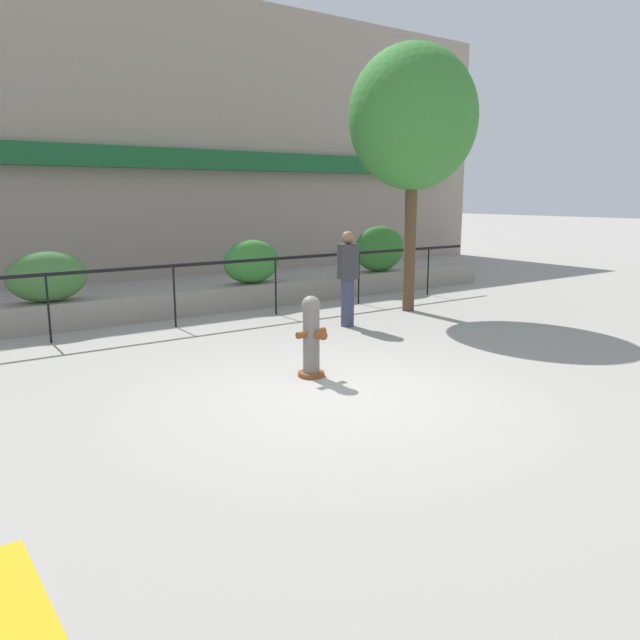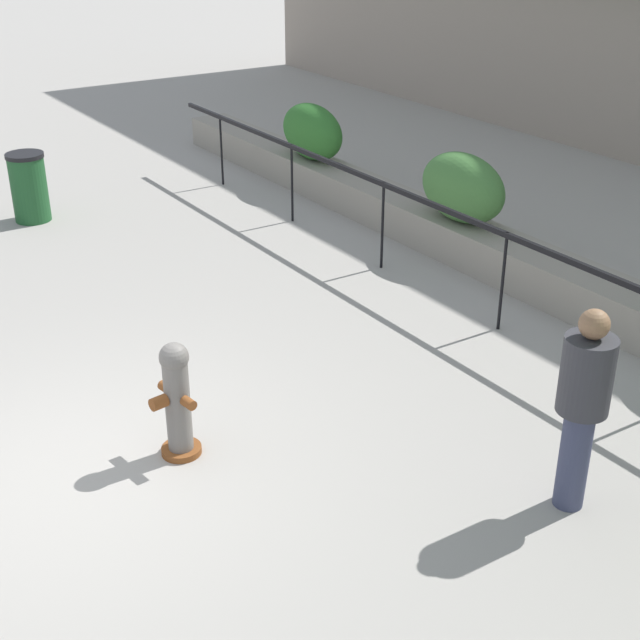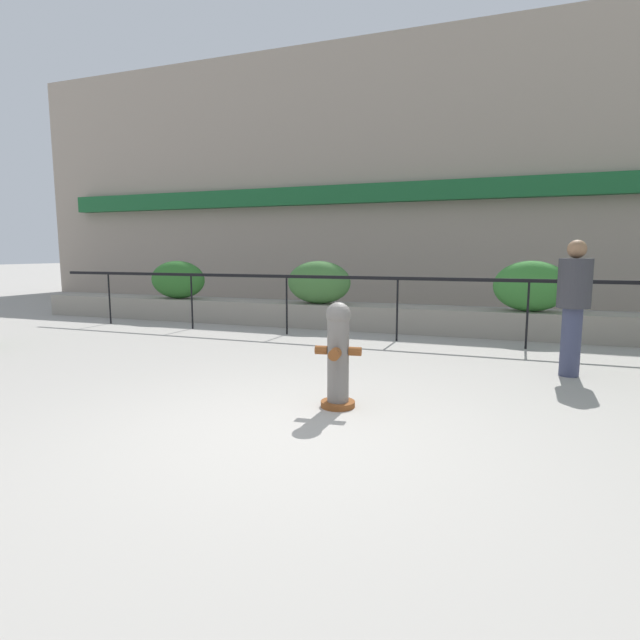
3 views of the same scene
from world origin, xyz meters
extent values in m
plane|color=#9E9991|center=(0.00, 0.00, 0.00)|extent=(120.00, 120.00, 0.00)
cube|color=gray|center=(0.00, 6.00, 0.25)|extent=(18.00, 0.70, 0.50)
cube|color=black|center=(0.00, 4.90, 1.12)|extent=(15.00, 0.05, 0.06)
cylinder|color=black|center=(-6.43, 4.90, 0.57)|extent=(0.04, 0.04, 1.15)
cylinder|color=black|center=(-4.29, 4.90, 0.57)|extent=(0.04, 0.04, 1.15)
cylinder|color=black|center=(-2.14, 4.90, 0.57)|extent=(0.04, 0.04, 1.15)
cylinder|color=black|center=(0.00, 4.90, 0.57)|extent=(0.04, 0.04, 1.15)
ellipsoid|color=#2D6B28|center=(-5.41, 6.00, 0.94)|extent=(1.42, 0.63, 0.88)
ellipsoid|color=#427538|center=(-1.89, 6.00, 0.95)|extent=(1.38, 0.70, 0.90)
cylinder|color=brown|center=(0.20, 0.89, 0.03)|extent=(0.40, 0.40, 0.06)
cylinder|color=slate|center=(0.20, 0.89, 0.48)|extent=(0.25, 0.25, 0.85)
sphere|color=slate|center=(0.20, 0.89, 0.95)|extent=(0.25, 0.25, 0.25)
cylinder|color=brown|center=(0.22, 0.71, 0.59)|extent=(0.13, 0.15, 0.11)
cylinder|color=brown|center=(0.03, 0.86, 0.59)|extent=(0.14, 0.11, 0.09)
cylinder|color=brown|center=(0.37, 0.91, 0.59)|extent=(0.14, 0.11, 0.09)
cylinder|color=#383D56|center=(2.59, 3.14, 0.44)|extent=(0.32, 0.32, 0.88)
cylinder|color=#333338|center=(2.59, 3.14, 1.19)|extent=(0.53, 0.53, 0.62)
sphere|color=#8C6647|center=(2.59, 3.14, 1.61)|extent=(0.23, 0.23, 0.23)
cylinder|color=#1E5128|center=(-6.47, 1.74, 0.47)|extent=(0.52, 0.52, 0.95)
cylinder|color=black|center=(-6.47, 1.74, 0.98)|extent=(0.55, 0.55, 0.06)
camera|label=1|loc=(-4.36, -5.63, 2.35)|focal=35.00mm
camera|label=2|loc=(6.26, -1.75, 4.49)|focal=50.00mm
camera|label=3|loc=(1.73, -3.83, 1.57)|focal=28.00mm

